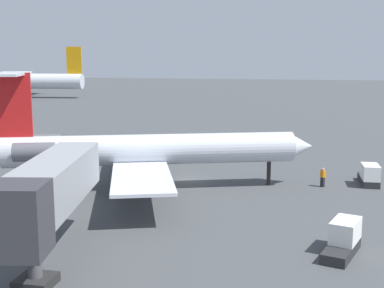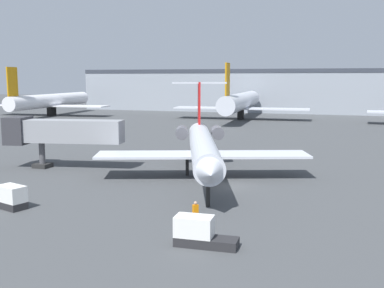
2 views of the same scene
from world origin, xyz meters
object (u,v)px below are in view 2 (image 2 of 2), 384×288
baggage_tug_lead (9,198)px  baggage_tug_trailing (199,233)px  jet_bridge (56,132)px  regional_jet (202,145)px  parked_airliner_west_mid (241,102)px  parked_airliner_west_end (51,101)px  ground_crew_marshaller (195,213)px

baggage_tug_lead → baggage_tug_trailing: (17.24, -3.48, 0.00)m
jet_bridge → baggage_tug_lead: 17.14m
regional_jet → baggage_tug_trailing: regional_jet is taller
jet_bridge → baggage_tug_lead: size_ratio=3.32×
regional_jet → parked_airliner_west_mid: bearing=98.3°
baggage_tug_lead → parked_airliner_west_end: 94.70m
baggage_tug_lead → baggage_tug_trailing: 17.58m
baggage_tug_lead → baggage_tug_trailing: same height
jet_bridge → ground_crew_marshaller: (21.67, -15.09, -3.44)m
parked_airliner_west_mid → jet_bridge: bearing=-96.4°
ground_crew_marshaller → parked_airliner_west_mid: (-13.96, 83.99, 3.58)m
parked_airliner_west_end → jet_bridge: bearing=-55.0°
ground_crew_marshaller → parked_airliner_west_mid: size_ratio=0.04×
regional_jet → jet_bridge: size_ratio=1.99×
regional_jet → parked_airliner_west_end: parked_airliner_west_end is taller
regional_jet → ground_crew_marshaller: 16.10m
parked_airliner_west_end → regional_jet: bearing=-45.6°
regional_jet → baggage_tug_lead: (-11.72, -15.98, -2.68)m
regional_jet → baggage_tug_trailing: bearing=-74.2°
baggage_tug_lead → ground_crew_marshaller: bearing=2.2°
parked_airliner_west_mid → ground_crew_marshaller: bearing=-80.6°
baggage_tug_trailing → parked_airliner_west_end: 107.64m
ground_crew_marshaller → baggage_tug_lead: (-15.71, -0.61, -0.02)m
regional_jet → ground_crew_marshaller: size_ratio=16.56×
regional_jet → baggage_tug_trailing: size_ratio=6.92×
baggage_tug_trailing → parked_airliner_west_mid: 89.50m
jet_bridge → baggage_tug_lead: jet_bridge is taller
ground_crew_marshaller → parked_airliner_west_end: bearing=130.0°
jet_bridge → baggage_tug_lead: (5.96, -15.70, -3.46)m
regional_jet → jet_bridge: 17.70m
regional_jet → parked_airliner_west_end: 89.40m
regional_jet → baggage_tug_lead: size_ratio=6.61×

